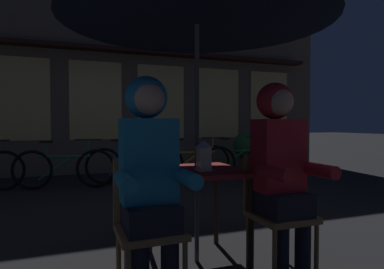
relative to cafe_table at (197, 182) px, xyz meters
The scene contains 14 objects.
ground_plane 0.64m from the cafe_table, ahead, with size 60.00×60.00×0.00m, color #232326.
cafe_table is the anchor object (origin of this frame).
patio_umbrella 1.42m from the cafe_table, ahead, with size 2.10×2.10×2.31m.
lantern 0.25m from the cafe_table, 81.60° to the right, with size 0.11×0.11×0.23m.
chair_left 0.62m from the cafe_table, 142.45° to the right, with size 0.40×0.40×0.87m.
chair_right 0.62m from the cafe_table, 37.55° to the right, with size 0.40×0.40×0.87m.
person_left_hooded 0.67m from the cafe_table, 138.43° to the right, with size 0.45×0.56×1.40m.
person_right_hooded 0.67m from the cafe_table, 41.57° to the right, with size 0.45×0.56×1.40m.
shopfront_building 5.94m from the cafe_table, 86.35° to the left, with size 10.00×0.93×6.20m.
bicycle_second 3.69m from the cafe_table, 106.22° to the left, with size 1.67×0.33×0.84m.
bicycle_third 3.72m from the cafe_table, 87.80° to the left, with size 1.68×0.08×0.84m.
bicycle_fourth 3.76m from the cafe_table, 70.02° to the left, with size 1.65×0.43×0.84m.
bicycle_fifth 4.29m from the cafe_table, 57.50° to the left, with size 1.65×0.43×0.84m.
potted_plant 4.89m from the cafe_table, 55.73° to the left, with size 0.60×0.60×0.92m.
Camera 1 is at (-0.94, -2.43, 1.10)m, focal length 31.07 mm.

